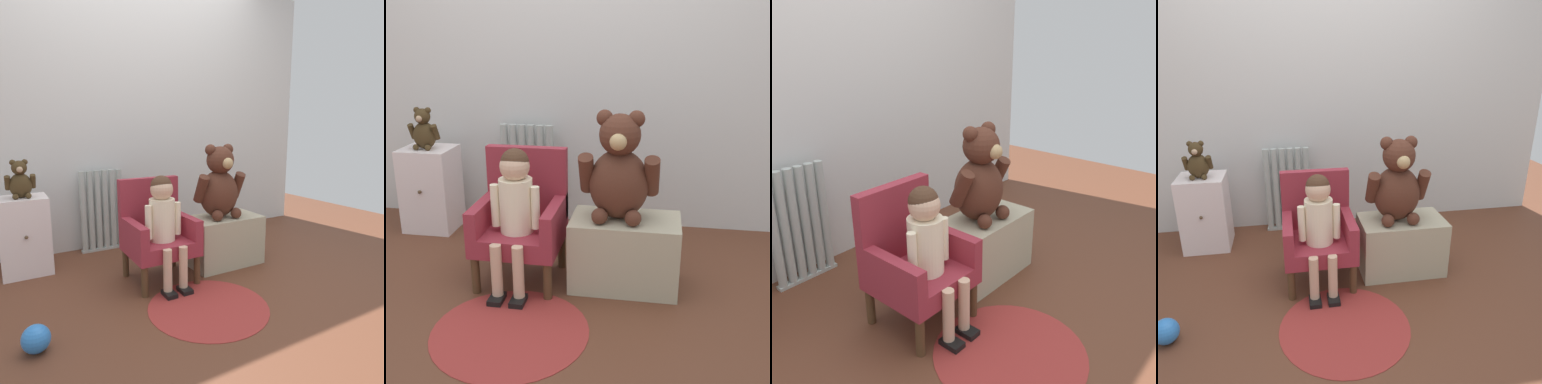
% 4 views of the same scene
% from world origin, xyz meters
% --- Properties ---
extents(ground_plane, '(6.00, 6.00, 0.00)m').
position_xyz_m(ground_plane, '(0.00, 0.00, 0.00)').
color(ground_plane, brown).
extents(back_wall, '(3.80, 0.05, 2.40)m').
position_xyz_m(back_wall, '(0.00, 1.30, 1.20)').
color(back_wall, silver).
rests_on(back_wall, ground_plane).
extents(radiator, '(0.37, 0.05, 0.69)m').
position_xyz_m(radiator, '(-0.32, 1.17, 0.34)').
color(radiator, '#A8B3AE').
rests_on(radiator, ground_plane).
extents(small_dresser, '(0.33, 0.32, 0.56)m').
position_xyz_m(small_dresser, '(-0.94, 0.98, 0.28)').
color(small_dresser, white).
rests_on(small_dresser, ground_plane).
extents(child_armchair, '(0.44, 0.42, 0.69)m').
position_xyz_m(child_armchair, '(-0.15, 0.42, 0.33)').
color(child_armchair, maroon).
rests_on(child_armchair, ground_plane).
extents(child_figure, '(0.25, 0.35, 0.73)m').
position_xyz_m(child_figure, '(-0.15, 0.31, 0.48)').
color(child_figure, '#F4E8C7').
rests_on(child_figure, ground_plane).
extents(low_bench, '(0.55, 0.32, 0.37)m').
position_xyz_m(low_bench, '(0.40, 0.41, 0.19)').
color(low_bench, '#AEA589').
rests_on(low_bench, ground_plane).
extents(large_teddy_bear, '(0.40, 0.28, 0.55)m').
position_xyz_m(large_teddy_bear, '(0.36, 0.42, 0.61)').
color(large_teddy_bear, '#4E291D').
rests_on(large_teddy_bear, low_bench).
extents(small_teddy_bear, '(0.19, 0.14, 0.27)m').
position_xyz_m(small_teddy_bear, '(-0.94, 0.95, 0.67)').
color(small_teddy_bear, '#3F2F19').
rests_on(small_teddy_bear, small_dresser).
extents(floor_rug, '(0.71, 0.71, 0.01)m').
position_xyz_m(floor_rug, '(-0.06, -0.11, 0.00)').
color(floor_rug, maroon).
rests_on(floor_rug, ground_plane).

